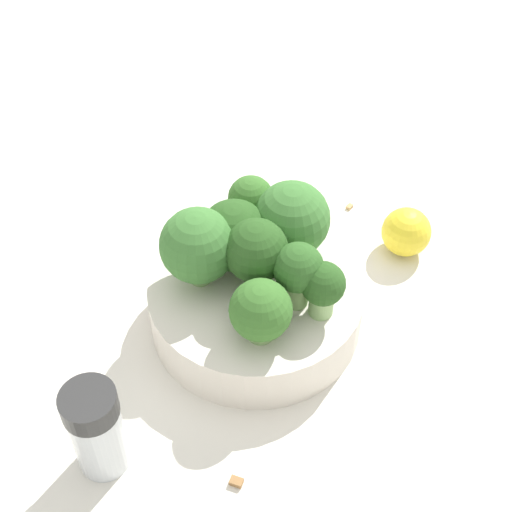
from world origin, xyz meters
The scene contains 17 objects.
ground_plane centered at (0.00, 0.00, 0.00)m, with size 3.00×3.00×0.00m, color silver.
bowl centered at (0.00, 0.00, 0.02)m, with size 0.16×0.16×0.04m, color silver.
broccoli_floret_0 centered at (-0.04, -0.02, 0.07)m, with size 0.04×0.04×0.05m.
broccoli_floret_1 centered at (0.00, -0.03, 0.08)m, with size 0.04×0.04×0.06m.
broccoli_floret_2 centered at (0.00, 0.00, 0.08)m, with size 0.05×0.05×0.06m.
broccoli_floret_3 centered at (0.01, 0.03, 0.07)m, with size 0.06×0.06×0.06m.
broccoli_floret_4 centered at (0.05, 0.03, 0.08)m, with size 0.04×0.04×0.06m.
broccoli_floret_5 centered at (0.05, -0.01, 0.08)m, with size 0.06×0.06×0.06m.
broccoli_floret_6 centered at (0.00, -0.05, 0.07)m, with size 0.03×0.03×0.05m.
broccoli_floret_7 centered at (-0.01, 0.04, 0.08)m, with size 0.06×0.06×0.06m.
pepper_shaker centered at (-0.15, 0.03, 0.04)m, with size 0.04×0.04×0.08m.
lemon_wedge centered at (0.13, -0.08, 0.02)m, with size 0.04×0.04×0.04m, color yellow.
almond_crumb_0 centered at (-0.14, 0.06, 0.00)m, with size 0.01×0.01×0.01m, color tan.
almond_crumb_1 centered at (0.08, 0.06, 0.00)m, with size 0.01×0.00×0.01m, color olive.
almond_crumb_2 centered at (0.16, -0.01, 0.00)m, with size 0.01×0.00×0.01m, color tan.
almond_crumb_3 centered at (0.09, 0.06, 0.00)m, with size 0.01×0.01×0.01m, color tan.
almond_crumb_4 centered at (-0.13, -0.05, 0.00)m, with size 0.01×0.01×0.01m, color olive.
Camera 1 is at (-0.31, -0.17, 0.44)m, focal length 50.00 mm.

